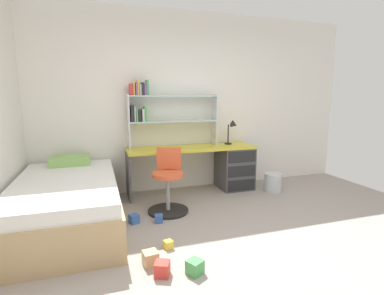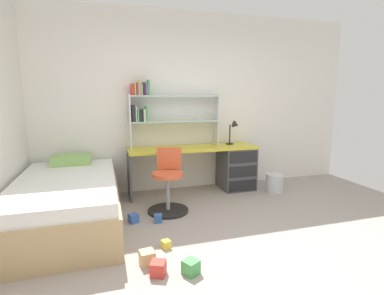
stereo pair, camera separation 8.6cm
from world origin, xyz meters
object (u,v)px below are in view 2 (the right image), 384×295
bookshelf_hutch (161,109)px  waste_bin (275,183)px  swivel_chair (168,187)px  toy_block_green_3 (191,267)px  toy_block_blue_4 (158,218)px  desk_lamp (234,129)px  desk (224,165)px  bed_platform (67,202)px  toy_block_yellow_2 (166,244)px  toy_block_red_0 (158,268)px  toy_block_natural_1 (147,258)px  toy_block_blue_5 (134,218)px

bookshelf_hutch → waste_bin: size_ratio=4.81×
bookshelf_hutch → swivel_chair: 1.25m
toy_block_green_3 → toy_block_blue_4: (-0.08, 1.10, -0.01)m
desk_lamp → toy_block_green_3: (-1.34, -2.10, -0.90)m
desk → desk_lamp: size_ratio=5.10×
desk_lamp → toy_block_green_3: bearing=-122.5°
bed_platform → toy_block_yellow_2: 1.31m
bookshelf_hutch → bed_platform: bearing=-145.4°
bed_platform → toy_block_yellow_2: bearing=-41.1°
toy_block_red_0 → bookshelf_hutch: bearing=78.2°
bed_platform → toy_block_blue_4: (1.00, -0.23, -0.23)m
toy_block_red_0 → toy_block_natural_1: toy_block_natural_1 is taller
toy_block_blue_4 → toy_block_natural_1: bearing=-106.3°
toy_block_green_3 → toy_block_blue_4: toy_block_green_3 is taller
swivel_chair → toy_block_green_3: 1.43m
desk_lamp → toy_block_blue_5: (-1.70, -0.94, -0.91)m
bed_platform → toy_block_blue_4: size_ratio=21.79×
swivel_chair → toy_block_red_0: 1.42m
bookshelf_hutch → toy_block_green_3: bearing=-94.7°
toy_block_blue_5 → bed_platform: bearing=167.9°
desk → waste_bin: (0.69, -0.36, -0.26)m
toy_block_blue_5 → bookshelf_hutch: bearing=62.2°
toy_block_yellow_2 → toy_block_blue_4: (0.03, 0.62, 0.01)m
desk → toy_block_blue_5: 1.79m
desk → toy_block_green_3: desk is taller
toy_block_yellow_2 → toy_block_green_3: toy_block_green_3 is taller
swivel_chair → toy_block_green_3: bearing=-94.5°
swivel_chair → toy_block_natural_1: 1.27m
bed_platform → toy_block_blue_5: (0.72, -0.16, -0.23)m
bed_platform → waste_bin: size_ratio=7.11×
swivel_chair → toy_block_green_3: swivel_chair is taller
bed_platform → toy_block_blue_4: bearing=-12.7°
toy_block_natural_1 → toy_block_blue_5: bearing=91.9°
toy_block_natural_1 → toy_block_yellow_2: (0.22, 0.23, -0.02)m
bookshelf_hutch → toy_block_yellow_2: bookshelf_hutch is taller
swivel_chair → waste_bin: (1.74, 0.29, -0.18)m
toy_block_natural_1 → toy_block_blue_4: bearing=73.7°
bookshelf_hutch → toy_block_blue_5: bearing=-117.8°
desk_lamp → toy_block_blue_4: size_ratio=4.15×
toy_block_blue_4 → bed_platform: bearing=167.3°
swivel_chair → toy_block_blue_5: bearing=-153.1°
swivel_chair → bed_platform: (-1.19, -0.08, -0.04)m
desk_lamp → toy_block_green_3: desk_lamp is taller
toy_block_red_0 → toy_block_green_3: same height
bookshelf_hutch → toy_block_red_0: size_ratio=11.48×
desk → bed_platform: 2.36m
toy_block_yellow_2 → toy_block_green_3: size_ratio=0.66×
toy_block_green_3 → toy_block_blue_4: 1.10m
desk_lamp → toy_block_blue_4: 1.97m
swivel_chair → desk_lamp: bearing=29.6°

